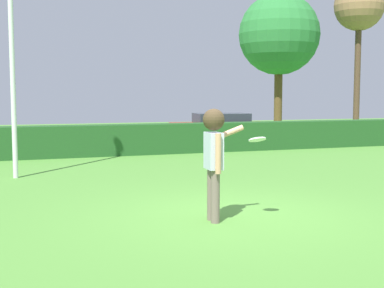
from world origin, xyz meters
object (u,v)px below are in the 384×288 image
object	(u,v)px
lamppost	(11,14)
oak_tree	(279,35)
frisbee	(257,139)
person	(214,150)
parked_car_red	(221,126)
bare_elm_tree	(359,8)

from	to	relation	value
lamppost	oak_tree	xyz separation A→B (m)	(13.11, 10.61, 1.15)
frisbee	lamppost	distance (m)	7.40
person	parked_car_red	size ratio (longest dim) A/B	0.41
oak_tree	bare_elm_tree	xyz separation A→B (m)	(3.69, -1.52, 1.31)
frisbee	bare_elm_tree	xyz separation A→B (m)	(13.31, 15.06, 5.08)
person	oak_tree	distance (m)	19.67
lamppost	parked_car_red	xyz separation A→B (m)	(8.46, 7.16, -3.24)
frisbee	oak_tree	world-z (taller)	oak_tree
person	frisbee	bearing A→B (deg)	-22.29
frisbee	oak_tree	distance (m)	19.54
person	lamppost	distance (m)	6.97
frisbee	lamppost	xyz separation A→B (m)	(-3.49, 5.97, 2.62)
parked_car_red	oak_tree	size ratio (longest dim) A/B	0.61
person	parked_car_red	xyz separation A→B (m)	(5.59, 12.87, -0.46)
person	bare_elm_tree	distance (m)	21.00
frisbee	parked_car_red	world-z (taller)	frisbee
person	oak_tree	xyz separation A→B (m)	(10.24, 16.33, 3.93)
lamppost	oak_tree	world-z (taller)	lamppost
lamppost	bare_elm_tree	world-z (taller)	bare_elm_tree
person	parked_car_red	distance (m)	14.04
frisbee	bare_elm_tree	world-z (taller)	bare_elm_tree
lamppost	oak_tree	distance (m)	16.90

